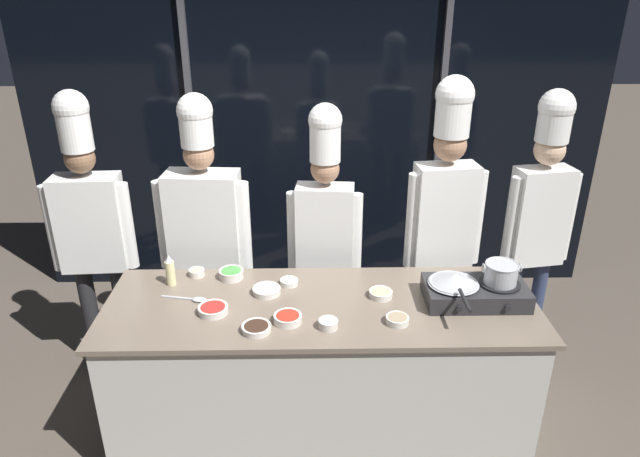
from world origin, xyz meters
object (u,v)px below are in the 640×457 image
at_px(prep_bowl_chili_flakes, 288,318).
at_px(serving_spoon_slotted, 193,299).
at_px(prep_bowl_mushrooms, 397,319).
at_px(prep_bowl_ginger, 381,293).
at_px(chef_pastry, 444,206).
at_px(chef_head, 91,219).
at_px(squeeze_bottle_oil, 170,271).
at_px(frying_pan, 454,280).
at_px(chef_apprentice, 540,207).
at_px(prep_bowl_onion, 328,323).
at_px(prep_bowl_soy_glaze, 256,328).
at_px(prep_bowl_shrimp, 197,272).
at_px(prep_bowl_garlic, 267,290).
at_px(chef_sous, 205,222).
at_px(chef_line, 325,223).
at_px(stock_pot, 501,273).
at_px(portable_stove, 475,292).
at_px(prep_bowl_bell_pepper, 213,309).
at_px(prep_bowl_scallions, 231,273).

distance_m(prep_bowl_chili_flakes, serving_spoon_slotted, 0.59).
bearing_deg(prep_bowl_mushrooms, prep_bowl_ginger, 101.85).
bearing_deg(chef_pastry, chef_head, -8.69).
height_order(squeeze_bottle_oil, prep_bowl_ginger, squeeze_bottle_oil).
distance_m(frying_pan, prep_bowl_ginger, 0.42).
xyz_separation_m(prep_bowl_mushrooms, chef_apprentice, (1.05, 0.89, 0.27)).
xyz_separation_m(prep_bowl_onion, prep_bowl_ginger, (0.31, 0.31, -0.01)).
xyz_separation_m(prep_bowl_soy_glaze, chef_head, (-1.16, 0.97, 0.20)).
bearing_deg(prep_bowl_shrimp, prep_bowl_onion, -36.26).
bearing_deg(chef_apprentice, squeeze_bottle_oil, 1.82).
bearing_deg(chef_pastry, prep_bowl_onion, 41.84).
bearing_deg(prep_bowl_soy_glaze, serving_spoon_slotted, 140.87).
height_order(prep_bowl_garlic, chef_sous, chef_sous).
height_order(serving_spoon_slotted, chef_line, chef_line).
relative_size(stock_pot, squeeze_bottle_oil, 1.09).
relative_size(portable_stove, frying_pan, 1.15).
height_order(squeeze_bottle_oil, prep_bowl_mushrooms, squeeze_bottle_oil).
xyz_separation_m(prep_bowl_garlic, chef_line, (0.35, 0.53, 0.19)).
distance_m(prep_bowl_ginger, chef_pastry, 0.78).
xyz_separation_m(prep_bowl_bell_pepper, chef_sous, (-0.16, 0.77, 0.18)).
height_order(frying_pan, prep_bowl_onion, frying_pan).
bearing_deg(prep_bowl_ginger, frying_pan, -8.39).
height_order(prep_bowl_mushrooms, serving_spoon_slotted, prep_bowl_mushrooms).
bearing_deg(chef_line, stock_pot, 151.68).
bearing_deg(prep_bowl_shrimp, prep_bowl_scallions, -8.83).
relative_size(prep_bowl_mushrooms, prep_bowl_onion, 1.19).
xyz_separation_m(portable_stove, prep_bowl_chili_flakes, (-1.05, -0.19, -0.03)).
relative_size(prep_bowl_onion, chef_line, 0.05).
bearing_deg(chef_apprentice, prep_bowl_onion, 24.04).
relative_size(prep_bowl_onion, serving_spoon_slotted, 0.39).
bearing_deg(chef_head, stock_pot, 161.20).
bearing_deg(portable_stove, chef_head, 163.52).
bearing_deg(prep_bowl_onion, prep_bowl_shrimp, 143.74).
height_order(portable_stove, prep_bowl_ginger, portable_stove).
bearing_deg(chef_apprentice, portable_stove, 40.09).
xyz_separation_m(squeeze_bottle_oil, chef_head, (-0.61, 0.48, 0.13)).
height_order(portable_stove, prep_bowl_garlic, portable_stove).
height_order(stock_pot, chef_apprentice, chef_apprentice).
bearing_deg(squeeze_bottle_oil, prep_bowl_shrimp, 38.33).
relative_size(prep_bowl_bell_pepper, serving_spoon_slotted, 0.61).
bearing_deg(squeeze_bottle_oil, chef_pastry, 12.63).
bearing_deg(prep_bowl_ginger, prep_bowl_onion, -135.26).
distance_m(prep_bowl_chili_flakes, chef_pastry, 1.30).
distance_m(portable_stove, chef_apprentice, 0.92).
bearing_deg(serving_spoon_slotted, prep_bowl_mushrooms, -12.65).
bearing_deg(prep_bowl_onion, prep_bowl_soy_glaze, -176.58).
distance_m(chef_head, chef_apprentice, 2.95).
distance_m(prep_bowl_onion, chef_head, 1.81).
bearing_deg(prep_bowl_scallions, chef_sous, 118.78).
bearing_deg(chef_line, chef_head, 2.91).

